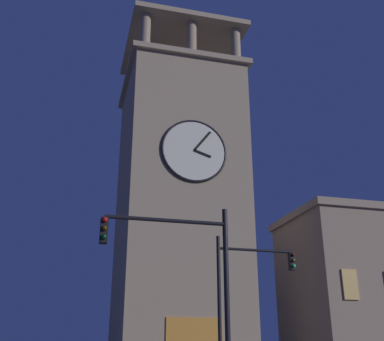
# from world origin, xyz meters

# --- Properties ---
(clocktower) EXTENTS (8.43, 8.95, 27.75)m
(clocktower) POSITION_xyz_m (-3.69, -4.87, 11.15)
(clocktower) COLOR gray
(clocktower) RESTS_ON ground_plane
(traffic_signal_mid) EXTENTS (3.88, 0.41, 6.32)m
(traffic_signal_mid) POSITION_xyz_m (-0.06, 12.34, 4.18)
(traffic_signal_mid) COLOR black
(traffic_signal_mid) RESTS_ON ground_plane
(traffic_signal_far) EXTENTS (3.63, 0.41, 6.91)m
(traffic_signal_far) POSITION_xyz_m (-3.91, 6.45, 4.50)
(traffic_signal_far) COLOR black
(traffic_signal_far) RESTS_ON ground_plane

